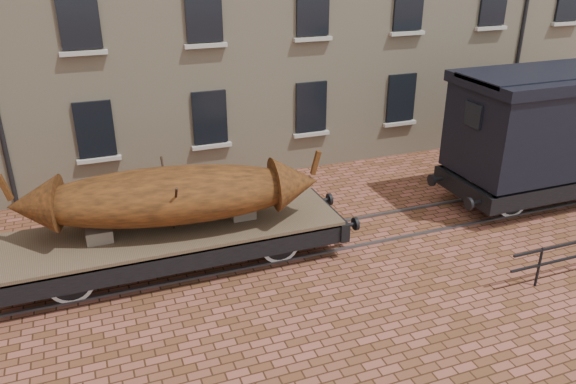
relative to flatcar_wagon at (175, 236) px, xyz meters
name	(u,v)px	position (x,y,z in m)	size (l,w,h in m)	color
ground	(346,234)	(4.62, 0.00, -0.85)	(90.00, 90.00, 0.00)	brown
rail_track	(347,233)	(4.62, 0.00, -0.82)	(30.00, 1.52, 0.06)	#59595E
flatcar_wagon	(175,236)	(0.00, 0.00, 0.00)	(8.98, 2.44, 1.36)	brown
iron_boat	(171,195)	(-0.01, 0.00, 1.08)	(7.18, 2.84, 1.70)	brown
goods_van	(565,120)	(11.67, 0.00, 1.66)	(7.72, 2.81, 3.99)	black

